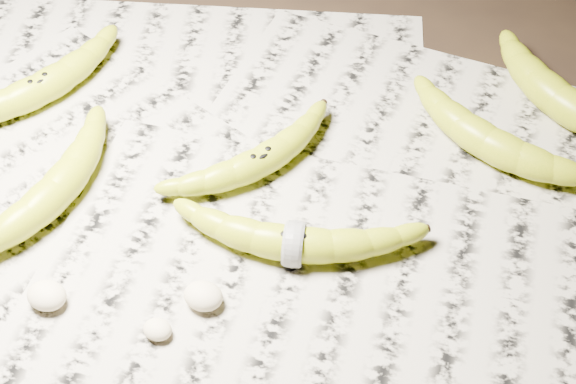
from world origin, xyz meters
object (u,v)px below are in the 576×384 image
(banana_left_a, at_px, (39,86))
(banana_taped, at_px, (294,241))
(banana_upper_a, at_px, (490,140))
(banana_left_b, at_px, (54,189))
(banana_center, at_px, (260,159))
(banana_upper_b, at_px, (560,97))

(banana_left_a, xyz_separation_m, banana_taped, (0.33, -0.10, -0.00))
(banana_left_a, height_order, banana_taped, banana_left_a)
(banana_left_a, distance_m, banana_upper_a, 0.48)
(banana_left_b, distance_m, banana_center, 0.20)
(banana_upper_b, bearing_deg, banana_left_b, -110.62)
(banana_center, height_order, banana_upper_a, banana_upper_a)
(banana_taped, relative_size, banana_upper_a, 1.07)
(banana_taped, bearing_deg, banana_left_b, 172.76)
(banana_taped, relative_size, banana_upper_b, 1.05)
(banana_center, relative_size, banana_upper_b, 0.90)
(banana_taped, distance_m, banana_upper_a, 0.24)
(banana_center, height_order, banana_upper_b, banana_upper_b)
(banana_taped, height_order, banana_upper_b, banana_upper_b)
(banana_upper_a, bearing_deg, banana_taped, -105.37)
(banana_left_a, height_order, banana_upper_a, banana_upper_a)
(banana_left_a, height_order, banana_left_b, banana_left_b)
(banana_left_b, distance_m, banana_upper_b, 0.53)
(banana_left_b, bearing_deg, banana_center, -49.86)
(banana_taped, xyz_separation_m, banana_upper_b, (0.19, 0.28, 0.00))
(banana_upper_a, bearing_deg, banana_upper_b, 78.44)
(banana_left_b, relative_size, banana_center, 1.09)
(banana_left_a, relative_size, banana_center, 1.17)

